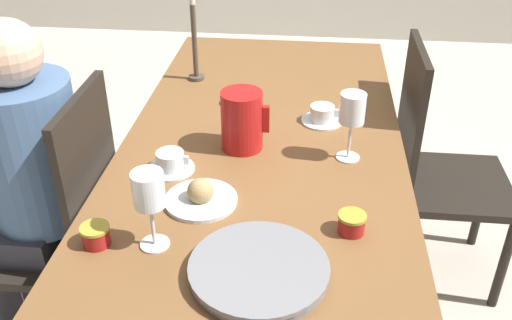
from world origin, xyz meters
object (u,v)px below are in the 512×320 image
object	(u,v)px
teacup_near_person	(171,162)
teacup_across	(322,115)
chair_opposite	(435,167)
jam_jar_amber	(96,234)
candlestick_tall	(195,46)
chair_person_side	(64,227)
person_seated	(26,171)
wine_glass_juice	(149,194)
jam_jar_red	(352,222)
bread_plate	(201,196)
serving_tray	(259,270)
red_pitcher	(242,120)
wine_glass_water	(352,111)

from	to	relation	value
teacup_near_person	teacup_across	xyz separation A→B (m)	(0.43, 0.35, 0.00)
chair_opposite	jam_jar_amber	bearing A→B (deg)	-48.97
teacup_near_person	candlestick_tall	world-z (taller)	candlestick_tall
chair_person_side	jam_jar_amber	world-z (taller)	chair_person_side
person_seated	jam_jar_amber	bearing A→B (deg)	-135.36
wine_glass_juice	jam_jar_red	xyz separation A→B (m)	(0.47, 0.10, -0.12)
bread_plate	serving_tray	bearing A→B (deg)	-55.28
person_seated	jam_jar_amber	size ratio (longest dim) A/B	16.53
chair_person_side	candlestick_tall	distance (m)	0.82
jam_jar_amber	chair_person_side	bearing A→B (deg)	127.84
chair_opposite	jam_jar_red	world-z (taller)	chair_opposite
bread_plate	candlestick_tall	bearing A→B (deg)	101.99
red_pitcher	wine_glass_juice	size ratio (longest dim) A/B	0.91
chair_opposite	wine_glass_juice	world-z (taller)	chair_opposite
chair_opposite	teacup_near_person	distance (m)	1.04
bread_plate	person_seated	bearing A→B (deg)	163.40
serving_tray	jam_jar_amber	world-z (taller)	jam_jar_amber
chair_opposite	teacup_near_person	size ratio (longest dim) A/B	6.95
chair_person_side	serving_tray	world-z (taller)	chair_person_side
person_seated	red_pitcher	world-z (taller)	person_seated
jam_jar_red	candlestick_tall	xyz separation A→B (m)	(-0.56, 0.89, 0.11)
wine_glass_juice	candlestick_tall	world-z (taller)	candlestick_tall
red_pitcher	serving_tray	distance (m)	0.58
wine_glass_water	wine_glass_juice	world-z (taller)	wine_glass_water
person_seated	serving_tray	distance (m)	0.88
chair_person_side	chair_opposite	distance (m)	1.33
chair_person_side	teacup_across	bearing A→B (deg)	-66.93
chair_opposite	person_seated	xyz separation A→B (m)	(-1.33, -0.47, 0.19)
jam_jar_amber	jam_jar_red	bearing A→B (deg)	10.41
wine_glass_water	teacup_near_person	world-z (taller)	wine_glass_water
chair_person_side	wine_glass_juice	distance (m)	0.66
bread_plate	wine_glass_water	bearing A→B (deg)	34.23
chair_opposite	person_seated	distance (m)	1.43
bread_plate	jam_jar_red	bearing A→B (deg)	-12.06
chair_person_side	chair_opposite	xyz separation A→B (m)	(1.24, 0.49, 0.00)
red_pitcher	teacup_across	xyz separation A→B (m)	(0.24, 0.19, -0.07)
chair_opposite	candlestick_tall	xyz separation A→B (m)	(-0.92, 0.16, 0.38)
chair_person_side	teacup_across	distance (m)	0.91
wine_glass_water	wine_glass_juice	size ratio (longest dim) A/B	1.03
wine_glass_water	wine_glass_juice	bearing A→B (deg)	-136.17
person_seated	jam_jar_amber	distance (m)	0.53
teacup_near_person	bread_plate	size ratio (longest dim) A/B	0.71
red_pitcher	teacup_near_person	world-z (taller)	red_pitcher
teacup_near_person	bread_plate	distance (m)	0.19
serving_tray	wine_glass_water	bearing A→B (deg)	68.05
chair_person_side	chair_opposite	world-z (taller)	same
red_pitcher	serving_tray	bearing A→B (deg)	-79.01
wine_glass_juice	jam_jar_amber	bearing A→B (deg)	-175.50
person_seated	serving_tray	xyz separation A→B (m)	(0.76, -0.44, 0.07)
teacup_across	chair_opposite	bearing A→B (deg)	19.13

